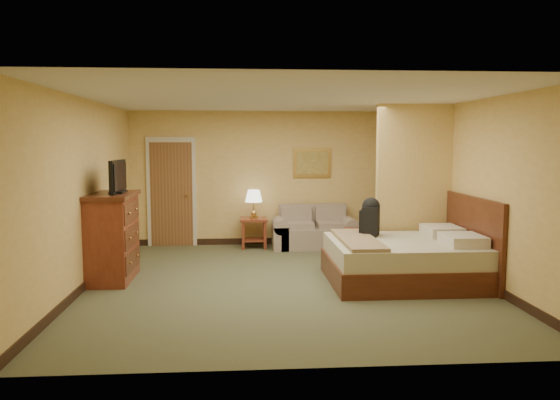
{
  "coord_description": "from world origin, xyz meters",
  "views": [
    {
      "loc": [
        -0.61,
        -7.62,
        1.99
      ],
      "look_at": [
        -0.02,
        0.6,
        1.12
      ],
      "focal_mm": 35.0,
      "sensor_mm": 36.0,
      "label": 1
    }
  ],
  "objects": [
    {
      "name": "backpack",
      "position": [
        1.33,
        0.36,
        0.9
      ],
      "size": [
        0.33,
        0.39,
        0.58
      ],
      "rotation": [
        0.0,
        0.0,
        -0.39
      ],
      "color": "black",
      "rests_on": "bed"
    },
    {
      "name": "left_wall",
      "position": [
        -2.75,
        0.0,
        1.3
      ],
      "size": [
        0.02,
        6.0,
        2.6
      ],
      "primitive_type": "cube",
      "color": "#D7B05C",
      "rests_on": "floor"
    },
    {
      "name": "loveseat",
      "position": [
        0.77,
        2.57,
        0.26
      ],
      "size": [
        1.6,
        0.74,
        0.81
      ],
      "color": "gray",
      "rests_on": "floor"
    },
    {
      "name": "baseboard",
      "position": [
        0.0,
        2.99,
        0.06
      ],
      "size": [
        5.5,
        0.02,
        0.12
      ],
      "primitive_type": "cube",
      "color": "black",
      "rests_on": "floor"
    },
    {
      "name": "ceiling",
      "position": [
        0.0,
        0.0,
        2.6
      ],
      "size": [
        6.0,
        6.0,
        0.0
      ],
      "primitive_type": "plane",
      "rotation": [
        3.14,
        0.0,
        0.0
      ],
      "color": "white",
      "rests_on": "back_wall"
    },
    {
      "name": "dresser",
      "position": [
        -2.48,
        0.32,
        0.64
      ],
      "size": [
        0.63,
        1.19,
        1.27
      ],
      "color": "maroon",
      "rests_on": "floor"
    },
    {
      "name": "tv",
      "position": [
        -2.38,
        0.32,
        1.49
      ],
      "size": [
        0.2,
        0.78,
        0.47
      ],
      "rotation": [
        0.0,
        0.0,
        -0.02
      ],
      "color": "black",
      "rests_on": "dresser"
    },
    {
      "name": "side_table",
      "position": [
        -0.38,
        2.65,
        0.37
      ],
      "size": [
        0.51,
        0.51,
        0.56
      ],
      "color": "maroon",
      "rests_on": "floor"
    },
    {
      "name": "back_wall",
      "position": [
        0.0,
        3.0,
        1.3
      ],
      "size": [
        5.5,
        0.02,
        2.6
      ],
      "primitive_type": "cube",
      "color": "#D7B05C",
      "rests_on": "floor"
    },
    {
      "name": "coffee_table",
      "position": [
        1.49,
        1.55,
        0.34
      ],
      "size": [
        0.92,
        0.92,
        0.48
      ],
      "rotation": [
        0.0,
        0.0,
        -0.28
      ],
      "color": "maroon",
      "rests_on": "floor"
    },
    {
      "name": "partition",
      "position": [
        2.15,
        0.93,
        1.3
      ],
      "size": [
        1.2,
        0.15,
        2.6
      ],
      "primitive_type": "cube",
      "color": "#D7B05C",
      "rests_on": "floor"
    },
    {
      "name": "right_wall",
      "position": [
        2.75,
        0.0,
        1.3
      ],
      "size": [
        0.02,
        6.0,
        2.6
      ],
      "primitive_type": "cube",
      "color": "#D7B05C",
      "rests_on": "floor"
    },
    {
      "name": "table_lamp",
      "position": [
        -0.38,
        2.65,
        0.97
      ],
      "size": [
        0.33,
        0.33,
        0.54
      ],
      "color": "#B08840",
      "rests_on": "side_table"
    },
    {
      "name": "bed",
      "position": [
        1.81,
        -0.1,
        0.33
      ],
      "size": [
        2.22,
        1.89,
        1.22
      ],
      "color": "#461D10",
      "rests_on": "floor"
    },
    {
      "name": "floor",
      "position": [
        0.0,
        0.0,
        0.0
      ],
      "size": [
        6.0,
        6.0,
        0.0
      ],
      "primitive_type": "plane",
      "color": "#4D5034",
      "rests_on": "ground"
    },
    {
      "name": "door",
      "position": [
        -1.95,
        2.96,
        1.03
      ],
      "size": [
        0.94,
        0.16,
        2.1
      ],
      "color": "beige",
      "rests_on": "floor"
    },
    {
      "name": "wall_picture",
      "position": [
        0.77,
        2.97,
        1.6
      ],
      "size": [
        0.74,
        0.04,
        0.58
      ],
      "color": "#B78E3F",
      "rests_on": "back_wall"
    }
  ]
}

